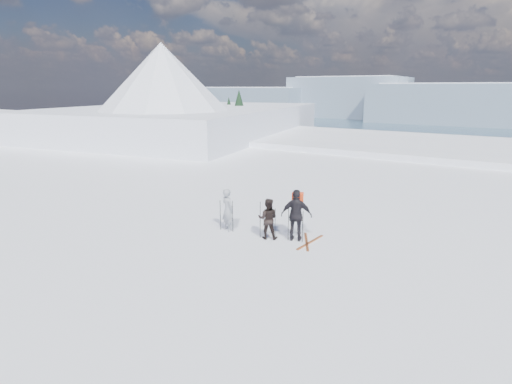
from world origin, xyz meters
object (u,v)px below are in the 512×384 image
(skier_dark, at_px, (268,219))
(skis_loose, at_px, (308,242))
(skier_grey, at_px, (228,210))
(skier_pack, at_px, (296,215))

(skier_dark, relative_size, skis_loose, 0.88)
(skier_grey, relative_size, skis_loose, 0.96)
(skier_pack, height_order, skis_loose, skier_pack)
(skier_grey, distance_m, skis_loose, 3.27)
(skier_dark, height_order, skis_loose, skier_dark)
(skier_pack, distance_m, skis_loose, 1.03)
(skier_pack, bearing_deg, skis_loose, 168.07)
(skis_loose, bearing_deg, skier_dark, -163.59)
(skier_dark, relative_size, skier_pack, 0.80)
(skier_grey, xyz_separation_m, skis_loose, (3.14, 0.48, -0.80))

